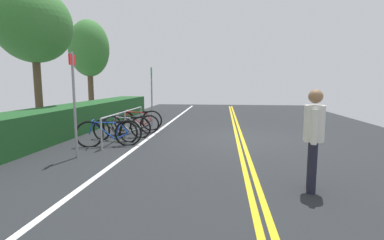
% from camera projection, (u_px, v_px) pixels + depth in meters
% --- Properties ---
extents(ground_plane, '(28.18, 11.62, 0.05)m').
position_uv_depth(ground_plane, '(240.00, 139.00, 9.10)').
color(ground_plane, '#232628').
extents(centre_line_yellow_inner, '(25.36, 0.10, 0.00)m').
position_uv_depth(centre_line_yellow_inner, '(242.00, 138.00, 9.09)').
color(centre_line_yellow_inner, gold).
rests_on(centre_line_yellow_inner, ground_plane).
extents(centre_line_yellow_outer, '(25.36, 0.10, 0.00)m').
position_uv_depth(centre_line_yellow_outer, '(237.00, 138.00, 9.10)').
color(centre_line_yellow_outer, gold).
rests_on(centre_line_yellow_outer, ground_plane).
extents(bike_lane_stripe_white, '(25.36, 0.12, 0.00)m').
position_uv_depth(bike_lane_stripe_white, '(151.00, 137.00, 9.41)').
color(bike_lane_stripe_white, white).
rests_on(bike_lane_stripe_white, ground_plane).
extents(bike_rack, '(3.70, 0.05, 0.85)m').
position_uv_depth(bike_rack, '(125.00, 118.00, 9.27)').
color(bike_rack, '#9EA0A5').
rests_on(bike_rack, ground_plane).
extents(bicycle_0, '(0.65, 1.74, 0.78)m').
position_uv_depth(bicycle_0, '(109.00, 133.00, 7.95)').
color(bicycle_0, black).
rests_on(bicycle_0, ground_plane).
extents(bicycle_1, '(0.60, 1.61, 0.68)m').
position_uv_depth(bicycle_1, '(115.00, 131.00, 8.70)').
color(bicycle_1, black).
rests_on(bicycle_1, ground_plane).
extents(bicycle_2, '(0.46, 1.72, 0.74)m').
position_uv_depth(bicycle_2, '(126.00, 126.00, 9.31)').
color(bicycle_2, black).
rests_on(bicycle_2, ground_plane).
extents(bicycle_3, '(0.54, 1.60, 0.70)m').
position_uv_depth(bicycle_3, '(136.00, 124.00, 9.94)').
color(bicycle_3, black).
rests_on(bicycle_3, ground_plane).
extents(bicycle_4, '(0.52, 1.75, 0.79)m').
position_uv_depth(bicycle_4, '(138.00, 120.00, 10.63)').
color(bicycle_4, black).
rests_on(bicycle_4, ground_plane).
extents(pedestrian, '(0.48, 0.32, 1.66)m').
position_uv_depth(pedestrian, '(314.00, 133.00, 4.60)').
color(pedestrian, '#1E1E2D').
rests_on(pedestrian, ground_plane).
extents(sign_post_near, '(0.36, 0.09, 2.46)m').
position_uv_depth(sign_post_near, '(74.00, 96.00, 6.61)').
color(sign_post_near, gray).
rests_on(sign_post_near, ground_plane).
extents(sign_post_far, '(0.36, 0.09, 2.38)m').
position_uv_depth(sign_post_far, '(152.00, 91.00, 11.81)').
color(sign_post_far, gray).
rests_on(sign_post_far, ground_plane).
extents(hedge_backdrop, '(12.65, 1.36, 0.95)m').
position_uv_depth(hedge_backdrop, '(82.00, 116.00, 11.01)').
color(hedge_backdrop, '#1C4C21').
rests_on(hedge_backdrop, ground_plane).
extents(tree_mid, '(2.58, 2.58, 5.05)m').
position_uv_depth(tree_mid, '(34.00, 26.00, 9.99)').
color(tree_mid, brown).
rests_on(tree_mid, ground_plane).
extents(tree_far_right, '(2.06, 2.06, 5.00)m').
position_uv_depth(tree_far_right, '(89.00, 49.00, 14.92)').
color(tree_far_right, brown).
rests_on(tree_far_right, ground_plane).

